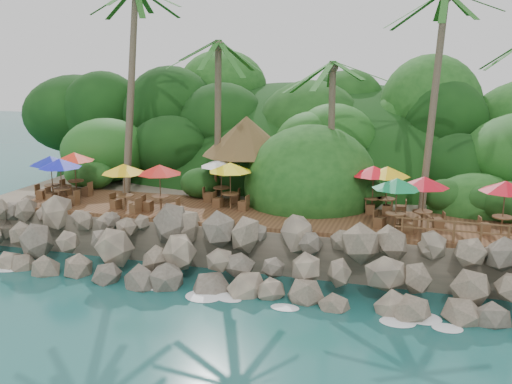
% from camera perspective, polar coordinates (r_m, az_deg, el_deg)
% --- Properties ---
extents(ground, '(140.00, 140.00, 0.00)m').
position_cam_1_polar(ground, '(26.08, -3.86, -10.20)').
color(ground, '#19514F').
rests_on(ground, ground).
extents(land_base, '(32.00, 25.20, 2.10)m').
position_cam_1_polar(land_base, '(40.40, 4.09, -0.16)').
color(land_base, gray).
rests_on(land_base, ground).
extents(jungle_hill, '(44.80, 28.00, 15.40)m').
position_cam_1_polar(jungle_hill, '(47.80, 6.05, 0.59)').
color(jungle_hill, '#143811').
rests_on(jungle_hill, ground).
extents(seawall, '(29.00, 4.00, 2.30)m').
position_cam_1_polar(seawall, '(27.41, -2.42, -6.41)').
color(seawall, gray).
rests_on(seawall, ground).
extents(terrace, '(26.00, 5.00, 0.20)m').
position_cam_1_polar(terrace, '(30.73, 0.00, -2.18)').
color(terrace, brown).
rests_on(terrace, land_base).
extents(jungle_foliage, '(44.00, 16.00, 12.00)m').
position_cam_1_polar(jungle_foliage, '(39.71, 3.74, -1.95)').
color(jungle_foliage, '#143811').
rests_on(jungle_foliage, ground).
extents(foam_line, '(25.20, 0.80, 0.06)m').
position_cam_1_polar(foam_line, '(26.33, -3.63, -9.89)').
color(foam_line, white).
rests_on(foam_line, ground).
extents(palms, '(27.57, 6.83, 14.63)m').
position_cam_1_polar(palms, '(32.28, 3.03, 16.94)').
color(palms, brown).
rests_on(palms, ground).
extents(palapa, '(5.13, 5.13, 4.60)m').
position_cam_1_polar(palapa, '(33.87, -0.91, 5.45)').
color(palapa, brown).
rests_on(palapa, ground).
extents(dining_clusters, '(25.91, 5.51, 2.50)m').
position_cam_1_polar(dining_clusters, '(30.42, -1.51, 1.87)').
color(dining_clusters, brown).
rests_on(dining_clusters, terrace).
extents(railing, '(7.20, 0.10, 1.00)m').
position_cam_1_polar(railing, '(27.16, 20.85, -3.58)').
color(railing, brown).
rests_on(railing, terrace).
extents(waiter, '(0.74, 0.54, 1.87)m').
position_cam_1_polar(waiter, '(30.19, 2.74, -0.44)').
color(waiter, silver).
rests_on(waiter, terrace).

